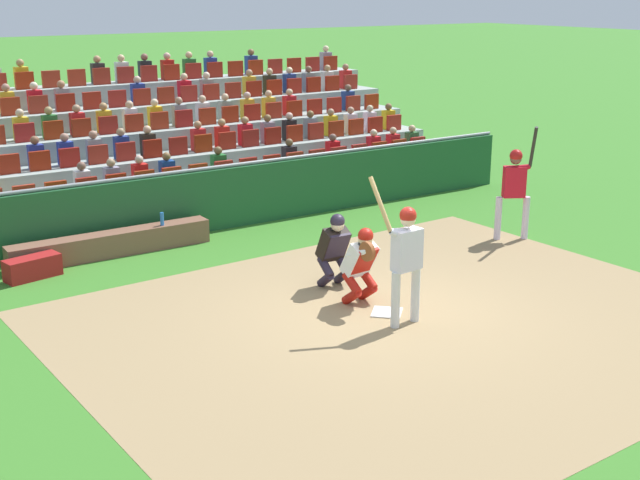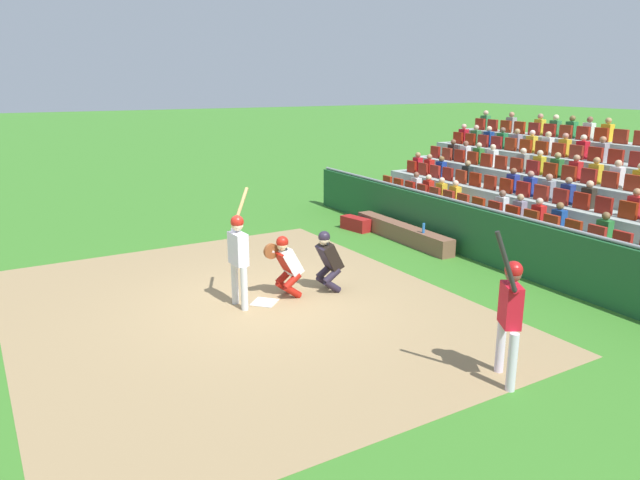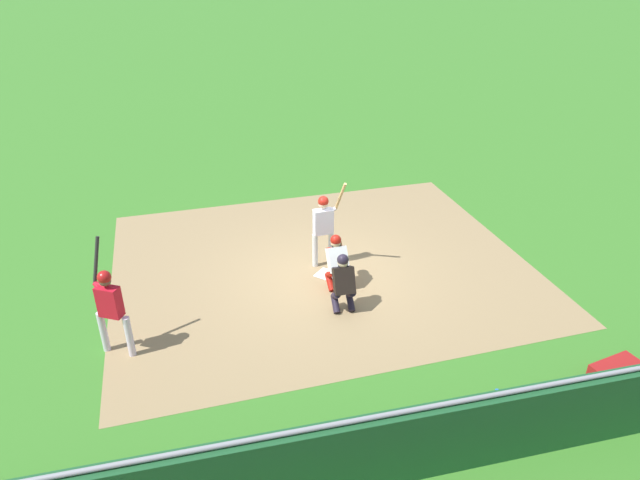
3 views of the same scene
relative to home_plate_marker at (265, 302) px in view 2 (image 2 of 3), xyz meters
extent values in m
plane|color=#387726|center=(0.00, 0.00, -0.02)|extent=(160.00, 160.00, 0.00)
cube|color=#987D54|center=(0.00, 0.50, -0.01)|extent=(9.86, 8.29, 0.01)
cube|color=white|center=(0.00, 0.00, 0.00)|extent=(0.62, 0.62, 0.02)
cylinder|color=silver|center=(-0.15, 0.46, 0.40)|extent=(0.14, 0.14, 0.84)
cylinder|color=silver|center=(0.24, 0.50, 0.40)|extent=(0.14, 0.14, 0.84)
cube|color=silver|center=(0.04, 0.48, 1.12)|extent=(0.46, 0.26, 0.60)
sphere|color=beige|center=(0.04, 0.48, 1.57)|extent=(0.22, 0.22, 0.22)
sphere|color=#B11E14|center=(0.04, 0.48, 1.63)|extent=(0.24, 0.24, 0.24)
cylinder|color=silver|center=(0.10, 0.46, 1.40)|extent=(0.47, 0.10, 0.14)
cylinder|color=silver|center=(0.27, 0.47, 1.40)|extent=(0.17, 0.14, 0.13)
cylinder|color=tan|center=(0.38, 0.28, 1.79)|extent=(0.19, 0.42, 0.76)
sphere|color=black|center=(0.33, 0.45, 1.43)|extent=(0.06, 0.06, 0.06)
cylinder|color=#AB190F|center=(-0.06, -0.57, 0.14)|extent=(0.17, 0.39, 0.34)
cylinder|color=#AB190F|center=(-0.06, -0.57, 0.36)|extent=(0.17, 0.39, 0.33)
cylinder|color=#AB190F|center=(0.26, -0.55, 0.14)|extent=(0.17, 0.39, 0.34)
cylinder|color=#AB190F|center=(0.26, -0.55, 0.36)|extent=(0.17, 0.39, 0.33)
cube|color=white|center=(0.11, -0.57, 0.70)|extent=(0.45, 0.51, 0.60)
cube|color=#AB190F|center=(0.10, -0.46, 0.70)|extent=(0.40, 0.30, 0.43)
sphere|color=#D3B17D|center=(0.10, -0.44, 1.05)|extent=(0.22, 0.22, 0.22)
cube|color=black|center=(0.10, -0.44, 1.05)|extent=(0.21, 0.15, 0.19)
sphere|color=#AB190F|center=(0.10, -0.44, 1.11)|extent=(0.24, 0.24, 0.24)
cylinder|color=brown|center=(0.20, -0.25, 0.93)|extent=(0.09, 0.30, 0.30)
cylinder|color=white|center=(0.24, -0.42, 0.86)|extent=(0.18, 0.40, 0.22)
cylinder|color=#261F2F|center=(-0.15, -1.40, 0.14)|extent=(0.15, 0.39, 0.34)
cylinder|color=#261F2F|center=(-0.15, -1.40, 0.36)|extent=(0.15, 0.39, 0.33)
cylinder|color=#261F2F|center=(0.17, -1.41, 0.14)|extent=(0.15, 0.39, 0.34)
cylinder|color=#261F2F|center=(0.17, -1.41, 0.36)|extent=(0.15, 0.39, 0.33)
cube|color=black|center=(0.01, -1.43, 0.71)|extent=(0.44, 0.48, 0.60)
cube|color=#261F2F|center=(0.01, -1.32, 0.71)|extent=(0.39, 0.27, 0.43)
sphere|color=beige|center=(0.01, -1.31, 1.06)|extent=(0.22, 0.22, 0.22)
cube|color=black|center=(0.01, -1.31, 1.06)|extent=(0.20, 0.13, 0.19)
sphere|color=#261F2F|center=(0.01, -1.31, 1.13)|extent=(0.24, 0.24, 0.24)
cube|color=#1C512A|center=(0.00, -5.59, 0.60)|extent=(15.00, 0.24, 1.23)
cylinder|color=gray|center=(0.00, -5.59, 1.26)|extent=(15.00, 0.07, 0.07)
cube|color=brown|center=(2.44, -5.04, 0.20)|extent=(3.75, 0.40, 0.44)
cylinder|color=blue|center=(1.47, -4.96, 0.55)|extent=(0.07, 0.07, 0.25)
cube|color=maroon|center=(4.00, -4.56, 0.17)|extent=(0.97, 0.53, 0.37)
cylinder|color=silver|center=(-4.18, -1.89, 0.41)|extent=(0.18, 0.18, 0.84)
cylinder|color=silver|center=(-4.66, -1.63, 0.41)|extent=(0.18, 0.18, 0.84)
cube|color=red|center=(-4.42, -1.76, 1.13)|extent=(0.47, 0.39, 0.60)
sphere|color=brown|center=(-4.42, -1.76, 1.57)|extent=(0.22, 0.22, 0.22)
sphere|color=red|center=(-4.42, -1.76, 1.63)|extent=(0.24, 0.24, 0.24)
cylinder|color=red|center=(-4.45, -1.71, 1.41)|extent=(0.41, 0.33, 0.14)
cylinder|color=red|center=(-4.60, -1.63, 1.41)|extent=(0.16, 0.17, 0.13)
cylinder|color=#272423|center=(-4.55, -1.47, 1.83)|extent=(0.25, 0.33, 0.82)
sphere|color=black|center=(-4.63, -1.59, 1.44)|extent=(0.06, 0.06, 0.06)
cube|color=#94A29B|center=(0.00, -7.97, 0.22)|extent=(15.72, 1.04, 0.46)
cube|color=maroon|center=(-1.94, -7.82, 0.66)|extent=(0.44, 0.10, 0.42)
cube|color=maroon|center=(-1.29, -7.82, 0.66)|extent=(0.44, 0.10, 0.42)
cube|color=#257431|center=(-1.29, -8.07, 0.71)|extent=(0.32, 0.22, 0.52)
sphere|color=brown|center=(-1.29, -8.07, 1.07)|extent=(0.19, 0.19, 0.19)
cube|color=maroon|center=(-0.65, -7.82, 0.66)|extent=(0.44, 0.10, 0.42)
cube|color=maroon|center=(0.00, -7.82, 0.66)|extent=(0.44, 0.10, 0.42)
cube|color=#184291|center=(0.00, -8.07, 0.71)|extent=(0.32, 0.22, 0.52)
sphere|color=brown|center=(0.00, -8.07, 1.07)|extent=(0.19, 0.19, 0.19)
cube|color=maroon|center=(0.65, -7.82, 0.66)|extent=(0.44, 0.10, 0.42)
cube|color=red|center=(0.65, -8.07, 0.71)|extent=(0.32, 0.22, 0.52)
sphere|color=#C9A38E|center=(0.65, -8.07, 1.07)|extent=(0.19, 0.19, 0.19)
cube|color=maroon|center=(1.29, -7.82, 0.66)|extent=(0.44, 0.10, 0.42)
cube|color=gray|center=(1.29, -8.07, 0.71)|extent=(0.32, 0.22, 0.52)
sphere|color=tan|center=(1.29, -8.07, 1.07)|extent=(0.19, 0.19, 0.19)
cube|color=maroon|center=(1.94, -7.82, 0.66)|extent=(0.44, 0.10, 0.42)
cube|color=silver|center=(1.94, -8.07, 0.71)|extent=(0.32, 0.22, 0.52)
sphere|color=brown|center=(1.94, -8.07, 1.07)|extent=(0.19, 0.19, 0.19)
cube|color=#99270D|center=(2.58, -7.82, 0.66)|extent=(0.44, 0.10, 0.42)
cube|color=maroon|center=(3.23, -7.82, 0.66)|extent=(0.44, 0.10, 0.42)
cube|color=maroon|center=(3.87, -7.82, 0.66)|extent=(0.44, 0.10, 0.42)
cube|color=gold|center=(3.87, -8.07, 0.71)|extent=(0.32, 0.22, 0.52)
sphere|color=beige|center=(3.87, -8.07, 1.07)|extent=(0.19, 0.19, 0.19)
cube|color=maroon|center=(4.52, -7.82, 0.66)|extent=(0.44, 0.10, 0.42)
cube|color=gold|center=(4.52, -8.07, 0.71)|extent=(0.32, 0.22, 0.52)
sphere|color=beige|center=(4.52, -8.07, 1.07)|extent=(0.19, 0.19, 0.19)
cube|color=maroon|center=(5.16, -7.82, 0.66)|extent=(0.44, 0.10, 0.42)
cube|color=red|center=(5.16, -8.07, 0.71)|extent=(0.32, 0.22, 0.52)
sphere|color=beige|center=(5.16, -8.07, 1.07)|extent=(0.19, 0.19, 0.19)
cube|color=maroon|center=(5.81, -7.82, 0.66)|extent=(0.44, 0.10, 0.42)
cube|color=white|center=(5.81, -8.07, 0.71)|extent=(0.32, 0.22, 0.52)
sphere|color=brown|center=(5.81, -8.07, 1.07)|extent=(0.19, 0.19, 0.19)
cube|color=maroon|center=(6.45, -7.82, 0.66)|extent=(0.44, 0.10, 0.42)
cube|color=maroon|center=(7.10, -7.82, 0.66)|extent=(0.44, 0.10, 0.42)
cube|color=#94A29B|center=(0.00, -9.02, 0.45)|extent=(15.72, 1.04, 0.93)
cube|color=maroon|center=(-1.29, -8.86, 1.12)|extent=(0.44, 0.10, 0.42)
cube|color=red|center=(-1.29, -9.12, 1.17)|extent=(0.32, 0.22, 0.52)
sphere|color=#AC774F|center=(-1.29, -9.12, 1.53)|extent=(0.19, 0.19, 0.19)
cube|color=maroon|center=(-0.65, -8.86, 1.12)|extent=(0.44, 0.10, 0.42)
cube|color=maroon|center=(0.00, -8.86, 1.12)|extent=(0.44, 0.10, 0.42)
cube|color=#2B261D|center=(0.00, -9.12, 1.17)|extent=(0.32, 0.22, 0.52)
sphere|color=#D9A982|center=(0.00, -9.12, 1.53)|extent=(0.19, 0.19, 0.19)
cube|color=maroon|center=(0.65, -8.86, 1.12)|extent=(0.44, 0.10, 0.42)
cube|color=navy|center=(0.65, -9.12, 1.17)|extent=(0.32, 0.22, 0.52)
sphere|color=#9E7B5A|center=(0.65, -9.12, 1.53)|extent=(0.19, 0.19, 0.19)
cube|color=maroon|center=(1.29, -8.86, 1.12)|extent=(0.44, 0.10, 0.42)
cube|color=gray|center=(1.29, -9.12, 1.17)|extent=(0.32, 0.22, 0.52)
sphere|color=#A3725A|center=(1.29, -9.12, 1.53)|extent=(0.19, 0.19, 0.19)
cube|color=maroon|center=(1.94, -8.86, 1.12)|extent=(0.44, 0.10, 0.42)
cube|color=#213695|center=(1.94, -9.12, 1.17)|extent=(0.32, 0.22, 0.52)
sphere|color=#A2725E|center=(1.94, -9.12, 1.53)|extent=(0.19, 0.19, 0.19)
cube|color=maroon|center=(2.58, -8.86, 1.12)|extent=(0.44, 0.10, 0.42)
cube|color=navy|center=(2.58, -9.12, 1.17)|extent=(0.32, 0.22, 0.52)
sphere|color=brown|center=(2.58, -9.12, 1.53)|extent=(0.19, 0.19, 0.19)
cube|color=maroon|center=(3.23, -8.86, 1.12)|extent=(0.44, 0.10, 0.42)
cube|color=maroon|center=(3.87, -8.86, 1.12)|extent=(0.44, 0.10, 0.42)
cube|color=maroon|center=(4.52, -8.86, 1.12)|extent=(0.44, 0.10, 0.42)
cube|color=black|center=(4.52, -9.12, 1.17)|extent=(0.32, 0.22, 0.52)
sphere|color=#A48255|center=(4.52, -9.12, 1.53)|extent=(0.19, 0.19, 0.19)
cube|color=maroon|center=(5.16, -8.86, 1.12)|extent=(0.44, 0.10, 0.42)
cube|color=maroon|center=(5.81, -8.86, 1.12)|extent=(0.44, 0.10, 0.42)
cube|color=navy|center=(5.81, -9.12, 1.17)|extent=(0.32, 0.22, 0.52)
sphere|color=brown|center=(5.81, -9.12, 1.53)|extent=(0.19, 0.19, 0.19)
cube|color=maroon|center=(6.45, -8.86, 1.12)|extent=(0.44, 0.10, 0.42)
cube|color=red|center=(6.45, -9.12, 1.17)|extent=(0.32, 0.22, 0.52)
sphere|color=#A57B58|center=(6.45, -9.12, 1.53)|extent=(0.19, 0.19, 0.19)
cube|color=maroon|center=(7.10, -8.86, 1.12)|extent=(0.44, 0.10, 0.42)
cube|color=red|center=(7.10, -9.12, 1.17)|extent=(0.32, 0.22, 0.52)
sphere|color=#A27D50|center=(7.10, -9.12, 1.53)|extent=(0.19, 0.19, 0.19)
cube|color=#94A29B|center=(0.00, -10.06, 0.68)|extent=(15.72, 1.04, 1.39)
cube|color=maroon|center=(-0.65, -9.90, 1.59)|extent=(0.44, 0.10, 0.42)
cube|color=gold|center=(-0.65, -10.16, 1.64)|extent=(0.32, 0.22, 0.52)
cube|color=maroon|center=(0.00, -9.90, 1.59)|extent=(0.44, 0.10, 0.42)
cube|color=white|center=(0.00, -10.16, 1.64)|extent=(0.32, 0.22, 0.52)
sphere|color=tan|center=(0.00, -10.16, 2.00)|extent=(0.19, 0.19, 0.19)
cube|color=maroon|center=(0.65, -9.90, 1.59)|extent=(0.44, 0.10, 0.42)
cube|color=gold|center=(0.65, -10.16, 1.64)|extent=(0.32, 0.22, 0.52)
sphere|color=#B0814E|center=(0.65, -10.16, 2.00)|extent=(0.19, 0.19, 0.19)
cube|color=maroon|center=(1.29, -9.90, 1.59)|extent=(0.44, 0.10, 0.42)
cube|color=red|center=(1.29, -10.16, 1.64)|extent=(0.32, 0.22, 0.52)
sphere|color=#A97E5C|center=(1.29, -10.16, 2.00)|extent=(0.19, 0.19, 0.19)
cube|color=maroon|center=(1.94, -9.90, 1.59)|extent=(0.44, 0.10, 0.42)
cube|color=#2A6F31|center=(1.94, -10.16, 1.64)|extent=(0.32, 0.22, 0.52)
sphere|color=#A0834F|center=(1.94, -10.16, 2.00)|extent=(0.19, 0.19, 0.19)
cube|color=maroon|center=(2.58, -9.90, 1.59)|extent=(0.44, 0.10, 0.42)
cube|color=gold|center=(2.58, -10.16, 1.64)|extent=(0.32, 0.22, 0.52)
sphere|color=#CEB28D|center=(2.58, -10.16, 2.00)|extent=(0.19, 0.19, 0.19)
cube|color=maroon|center=(3.23, -9.90, 1.59)|extent=(0.44, 0.10, 0.42)
cube|color=gray|center=(3.23, -10.16, 1.64)|extent=(0.32, 0.22, 0.52)
sphere|color=beige|center=(3.23, -10.16, 2.00)|extent=(0.19, 0.19, 0.19)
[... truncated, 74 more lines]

